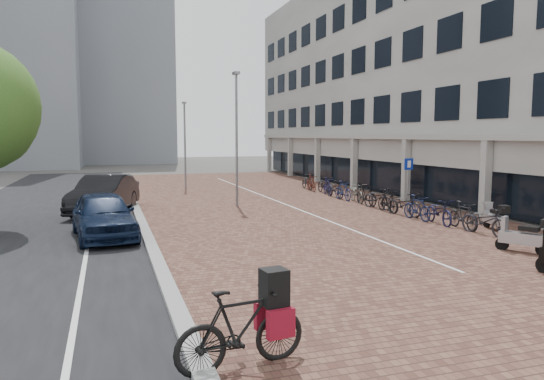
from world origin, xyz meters
The scene contains 18 objects.
ground centered at (0.00, 0.00, 0.00)m, with size 140.00×140.00×0.00m, color #474442.
plaza_brick centered at (2.00, 12.00, 0.01)m, with size 14.50×42.00×0.04m, color brown.
street_asphalt centered at (-9.00, 12.00, 0.01)m, with size 8.00×50.00×0.03m, color black.
curb centered at (-5.10, 12.00, 0.07)m, with size 0.35×42.00×0.14m, color gray.
lane_line centered at (-7.00, 12.00, 0.02)m, with size 0.12×44.00×0.00m, color white.
parking_line centered at (2.20, 12.00, 0.04)m, with size 0.10×30.00×0.00m, color white.
office_building centered at (12.97, 16.00, 8.44)m, with size 8.40×40.00×15.00m.
bg_towers centered at (-14.34, 48.94, 13.96)m, with size 33.00×23.00×32.00m.
car_navy centered at (-6.50, 4.62, 0.80)m, with size 1.88×4.67×1.59m, color #0E1933.
car_dark centered at (-6.50, 10.51, 0.86)m, with size 1.82×5.22×1.72m, color black.
hero_bike centered at (-4.50, -6.38, 0.65)m, with size 2.15×0.90×1.47m.
shoes centered at (-3.39, -4.52, 0.05)m, with size 0.40×0.34×0.10m, color black, non-canonical shape.
scooter_front centered at (7.20, 1.59, 0.51)m, with size 0.46×1.49×1.02m, color #B2B2B7, non-canonical shape.
scooter_back centered at (5.39, -1.63, 0.54)m, with size 0.49×1.57×1.08m, color #A3A3A8, non-canonical shape.
parking_sign centered at (6.64, 6.45, 1.66)m, with size 0.51×0.15×2.47m.
lamp_near centered at (-0.29, 10.69, 3.24)m, with size 0.12×0.12×6.48m, color gray.
lamp_far centered at (-1.49, 19.74, 2.80)m, with size 0.12×0.12×5.60m, color slate.
bike_row centered at (5.98, 9.05, 0.52)m, with size 1.38×18.14×1.05m.
Camera 1 is at (-6.32, -13.47, 3.49)m, focal length 33.58 mm.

